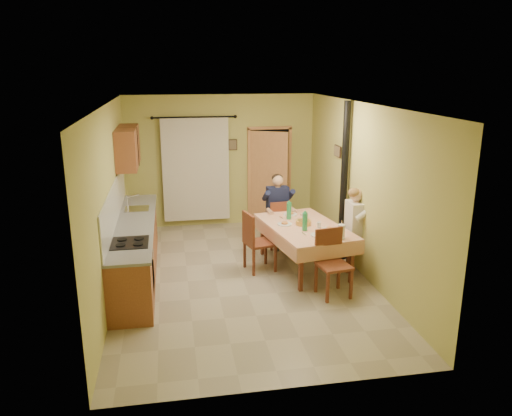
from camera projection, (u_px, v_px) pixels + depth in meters
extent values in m
cube|color=tan|center=(242.00, 277.00, 8.21)|extent=(4.00, 6.00, 0.01)
cube|color=#C0BD62|center=(221.00, 161.00, 10.67)|extent=(4.00, 0.04, 2.80)
cube|color=#C0BD62|center=(285.00, 268.00, 4.99)|extent=(4.00, 0.04, 2.80)
cube|color=#C0BD62|center=(110.00, 201.00, 7.50)|extent=(0.04, 6.00, 2.80)
cube|color=#C0BD62|center=(362.00, 190.00, 8.16)|extent=(0.04, 6.00, 2.80)
cube|color=white|center=(241.00, 104.00, 7.45)|extent=(4.00, 6.00, 0.04)
cube|color=brown|center=(136.00, 250.00, 8.19)|extent=(0.60, 3.60, 0.88)
cube|color=gray|center=(134.00, 224.00, 8.06)|extent=(0.64, 3.64, 0.04)
cube|color=white|center=(114.00, 205.00, 7.93)|extent=(0.02, 3.60, 0.66)
cube|color=silver|center=(137.00, 209.00, 8.82)|extent=(0.42, 0.42, 0.03)
cube|color=black|center=(130.00, 243.00, 7.11)|extent=(0.52, 0.56, 0.02)
cube|color=black|center=(153.00, 272.00, 7.29)|extent=(0.01, 0.55, 0.55)
cube|color=brown|center=(128.00, 147.00, 8.99)|extent=(0.35, 1.40, 0.70)
cylinder|color=black|center=(194.00, 117.00, 10.21)|extent=(1.70, 0.04, 0.04)
cube|color=silver|center=(196.00, 170.00, 10.53)|extent=(1.40, 0.06, 2.20)
cube|color=black|center=(269.00, 176.00, 10.94)|extent=(0.84, 0.03, 2.06)
cube|color=tan|center=(249.00, 177.00, 10.85)|extent=(0.06, 0.06, 2.12)
cube|color=tan|center=(289.00, 176.00, 11.00)|extent=(0.06, 0.06, 2.12)
cube|color=tan|center=(270.00, 128.00, 10.63)|extent=(0.96, 0.06, 0.06)
cube|color=tan|center=(269.00, 179.00, 10.74)|extent=(0.75, 0.40, 2.04)
cube|color=#E49F7A|center=(304.00, 227.00, 8.42)|extent=(1.46, 2.10, 0.04)
cube|color=#E49F7A|center=(331.00, 252.00, 7.58)|extent=(1.13, 0.21, 0.22)
cube|color=#E49F7A|center=(282.00, 217.00, 9.33)|extent=(1.13, 0.21, 0.22)
cube|color=#E49F7A|center=(273.00, 237.00, 8.27)|extent=(0.35, 1.90, 0.22)
cube|color=#E49F7A|center=(334.00, 229.00, 8.64)|extent=(0.35, 1.90, 0.22)
cylinder|color=white|center=(290.00, 214.00, 9.04)|extent=(0.25, 0.25, 0.02)
ellipsoid|color=#CC7233|center=(290.00, 213.00, 9.03)|extent=(0.12, 0.12, 0.05)
cylinder|color=white|center=(323.00, 236.00, 7.87)|extent=(0.25, 0.25, 0.02)
ellipsoid|color=#CC7233|center=(323.00, 235.00, 7.86)|extent=(0.12, 0.12, 0.05)
cylinder|color=white|center=(330.00, 229.00, 8.19)|extent=(0.25, 0.25, 0.02)
ellipsoid|color=#CC7233|center=(330.00, 228.00, 8.18)|extent=(0.12, 0.12, 0.05)
cylinder|color=white|center=(285.00, 224.00, 8.46)|extent=(0.25, 0.25, 0.02)
ellipsoid|color=#CC7233|center=(285.00, 223.00, 8.46)|extent=(0.12, 0.12, 0.05)
cylinder|color=gold|center=(303.00, 222.00, 8.45)|extent=(0.26, 0.26, 0.08)
cylinder|color=white|center=(319.00, 235.00, 7.92)|extent=(0.28, 0.28, 0.02)
cube|color=tan|center=(320.00, 233.00, 7.95)|extent=(0.06, 0.04, 0.03)
cube|color=tan|center=(319.00, 234.00, 7.91)|extent=(0.06, 0.07, 0.03)
cube|color=tan|center=(319.00, 233.00, 7.93)|extent=(0.07, 0.07, 0.03)
cube|color=tan|center=(319.00, 234.00, 7.91)|extent=(0.07, 0.07, 0.03)
cylinder|color=silver|center=(319.00, 225.00, 8.29)|extent=(0.07, 0.07, 0.10)
cylinder|color=silver|center=(304.00, 216.00, 8.78)|extent=(0.07, 0.07, 0.10)
cylinder|color=white|center=(341.00, 231.00, 7.74)|extent=(0.11, 0.11, 0.22)
cylinder|color=silver|center=(341.00, 230.00, 7.73)|extent=(0.02, 0.02, 0.30)
cube|color=brown|center=(278.00, 223.00, 9.49)|extent=(0.41, 0.41, 0.04)
cube|color=brown|center=(280.00, 213.00, 9.26)|extent=(0.38, 0.06, 0.44)
cube|color=brown|center=(334.00, 266.00, 7.44)|extent=(0.51, 0.51, 0.04)
cube|color=brown|center=(328.00, 244.00, 7.55)|extent=(0.45, 0.11, 0.51)
cube|color=brown|center=(355.00, 242.00, 8.47)|extent=(0.43, 0.43, 0.04)
cube|color=brown|center=(367.00, 226.00, 8.43)|extent=(0.04, 0.43, 0.49)
cube|color=brown|center=(260.00, 243.00, 8.40)|extent=(0.55, 0.55, 0.04)
cube|color=brown|center=(248.00, 229.00, 8.25)|extent=(0.15, 0.45, 0.52)
cube|color=#141938|center=(279.00, 220.00, 9.37)|extent=(0.38, 0.42, 0.16)
cube|color=#141938|center=(277.00, 201.00, 9.40)|extent=(0.41, 0.24, 0.54)
sphere|color=tan|center=(278.00, 181.00, 9.29)|extent=(0.21, 0.21, 0.21)
ellipsoid|color=black|center=(277.00, 178.00, 9.31)|extent=(0.21, 0.21, 0.16)
cube|color=silver|center=(361.00, 237.00, 8.47)|extent=(0.40, 0.36, 0.16)
cube|color=silver|center=(355.00, 218.00, 8.35)|extent=(0.22, 0.40, 0.54)
sphere|color=tan|center=(356.00, 195.00, 8.25)|extent=(0.21, 0.21, 0.21)
ellipsoid|color=olive|center=(354.00, 193.00, 8.23)|extent=(0.21, 0.21, 0.16)
cylinder|color=black|center=(344.00, 182.00, 8.72)|extent=(0.12, 0.12, 2.80)
cylinder|color=black|center=(341.00, 249.00, 9.06)|extent=(0.24, 0.24, 0.30)
cube|color=black|center=(233.00, 145.00, 10.59)|extent=(0.19, 0.03, 0.23)
cube|color=brown|center=(338.00, 151.00, 9.17)|extent=(0.03, 0.31, 0.21)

